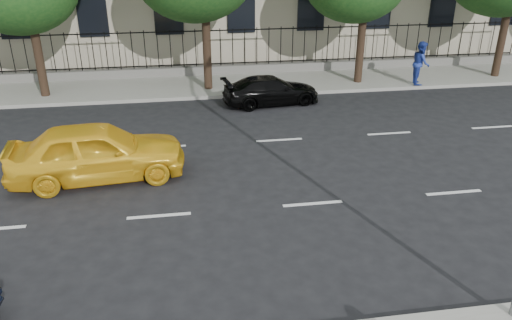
{
  "coord_description": "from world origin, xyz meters",
  "views": [
    {
      "loc": [
        -3.26,
        -8.62,
        6.52
      ],
      "look_at": [
        -1.44,
        3.0,
        1.15
      ],
      "focal_mm": 35.0,
      "sensor_mm": 36.0,
      "label": 1
    }
  ],
  "objects": [
    {
      "name": "ground",
      "position": [
        0.0,
        0.0,
        0.0
      ],
      "size": [
        120.0,
        120.0,
        0.0
      ],
      "primitive_type": "plane",
      "color": "black",
      "rests_on": "ground"
    },
    {
      "name": "yellow_taxi",
      "position": [
        -5.73,
        4.95,
        0.84
      ],
      "size": [
        5.08,
        2.43,
        1.68
      ],
      "primitive_type": "imported",
      "rotation": [
        0.0,
        0.0,
        1.66
      ],
      "color": "yellow",
      "rests_on": "ground"
    },
    {
      "name": "lane_markings",
      "position": [
        0.0,
        4.75,
        0.01
      ],
      "size": [
        49.6,
        4.62,
        0.01
      ],
      "primitive_type": null,
      "color": "silver",
      "rests_on": "ground"
    },
    {
      "name": "black_sedan",
      "position": [
        0.45,
        11.0,
        0.58
      ],
      "size": [
        4.2,
        2.17,
        1.16
      ],
      "primitive_type": "imported",
      "rotation": [
        0.0,
        0.0,
        1.71
      ],
      "color": "black",
      "rests_on": "ground"
    },
    {
      "name": "iron_fence",
      "position": [
        0.0,
        15.7,
        0.65
      ],
      "size": [
        30.0,
        0.5,
        2.2
      ],
      "color": "slate",
      "rests_on": "far_sidewalk"
    },
    {
      "name": "pedestrian_far",
      "position": [
        7.63,
        12.4,
        1.12
      ],
      "size": [
        0.98,
        1.12,
        1.95
      ],
      "primitive_type": "imported",
      "rotation": [
        0.0,
        0.0,
        1.28
      ],
      "color": "#23399B",
      "rests_on": "far_sidewalk"
    },
    {
      "name": "far_sidewalk",
      "position": [
        0.0,
        14.0,
        0.07
      ],
      "size": [
        60.0,
        4.0,
        0.15
      ],
      "primitive_type": "cube",
      "color": "gray",
      "rests_on": "ground"
    }
  ]
}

